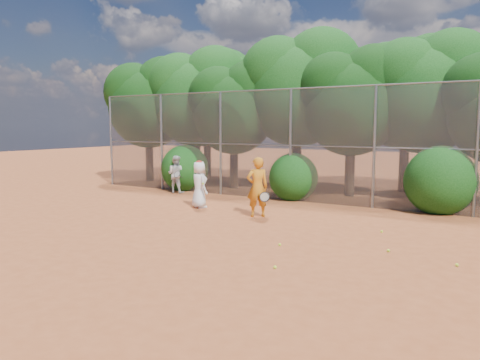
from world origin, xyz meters
The scene contains 22 objects.
ground centered at (0.00, 0.00, 0.00)m, with size 80.00×80.00×0.00m, color #9D4923.
fence_back centered at (-0.12, 6.00, 2.05)m, with size 20.05×0.09×4.03m.
tree_0 centered at (-9.44, 8.04, 3.93)m, with size 4.38×3.81×6.00m.
tree_1 centered at (-6.94, 8.54, 4.16)m, with size 4.64×4.03×6.35m.
tree_2 centered at (-4.45, 7.83, 3.58)m, with size 3.99×3.47×5.47m.
tree_3 centered at (-1.94, 8.84, 4.40)m, with size 4.89×4.26×6.70m.
tree_4 centered at (0.55, 8.24, 3.76)m, with size 4.19×3.64×5.73m.
tree_5 centered at (3.06, 9.04, 4.05)m, with size 4.51×3.92×6.17m.
tree_9 centered at (-7.94, 10.84, 4.34)m, with size 4.83×4.20×6.62m.
tree_10 centered at (-2.93, 11.05, 4.63)m, with size 5.15×4.48×7.06m.
tree_11 centered at (2.06, 10.64, 4.16)m, with size 4.64×4.03×6.35m.
bush_0 centered at (-6.00, 6.30, 1.00)m, with size 2.00×2.00×2.00m, color #104010.
bush_1 centered at (-1.00, 6.30, 0.90)m, with size 1.80×1.80×1.80m, color #104010.
bush_2 centered at (4.00, 6.30, 1.10)m, with size 2.20×2.20×2.20m, color #104010.
player_yellow centered at (-0.55, 2.75, 0.89)m, with size 0.89×0.75×1.78m.
player_teen centered at (-2.92, 3.09, 0.78)m, with size 0.90×0.79×1.57m.
player_white centered at (-5.76, 5.40, 0.75)m, with size 0.86×0.73×1.51m.
ball_0 centered at (3.79, 0.74, 0.03)m, with size 0.07×0.07×0.07m, color #C4EB2A.
ball_1 centered at (3.20, 2.52, 0.03)m, with size 0.07×0.07×0.07m, color #C4EB2A.
ball_2 centered at (2.23, -1.58, 0.03)m, with size 0.07×0.07×0.07m, color #C4EB2A.
ball_3 centered at (5.18, 0.37, 0.03)m, with size 0.07×0.07×0.07m, color #C4EB2A.
ball_4 centered at (1.56, -0.01, 0.03)m, with size 0.07×0.07×0.07m, color #C4EB2A.
Camera 1 is at (6.11, -9.31, 2.72)m, focal length 35.00 mm.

